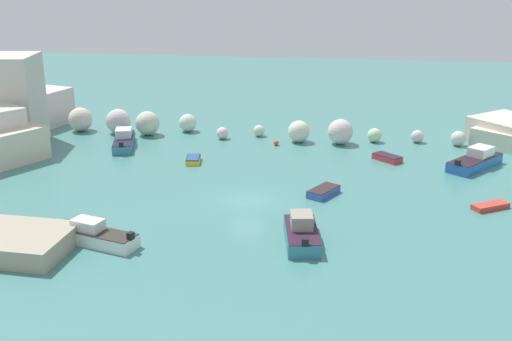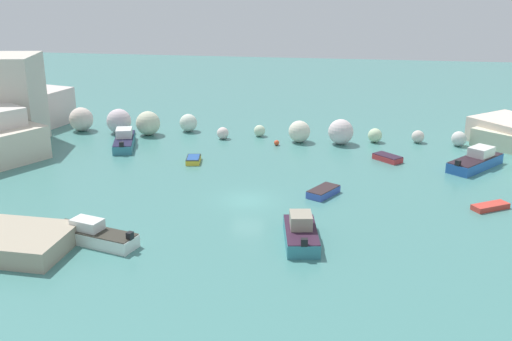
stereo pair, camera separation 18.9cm
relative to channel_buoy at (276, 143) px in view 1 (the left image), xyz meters
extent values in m
plane|color=#44817B|center=(-0.49, -16.27, -0.28)|extent=(160.00, 160.00, 0.00)
cube|color=beige|center=(-29.69, 5.28, 1.80)|extent=(8.83, 7.53, 4.16)
cube|color=beige|center=(24.65, 4.56, 0.66)|extent=(9.12, 9.57, 1.88)
sphere|color=beige|center=(-22.78, 2.72, 1.07)|extent=(2.70, 2.70, 2.70)
sphere|color=silver|center=(-18.18, 2.43, 1.09)|extent=(2.75, 2.75, 2.75)
sphere|color=beige|center=(-14.67, 2.09, 1.06)|extent=(2.68, 2.68, 2.68)
sphere|color=silver|center=(-10.62, 4.27, 0.72)|extent=(2.00, 2.00, 2.00)
sphere|color=silver|center=(-6.13, 1.72, 0.36)|extent=(1.29, 1.29, 1.29)
sphere|color=beige|center=(-2.30, 3.36, 0.35)|extent=(1.26, 1.26, 1.26)
sphere|color=beige|center=(2.24, 1.68, 0.88)|extent=(2.32, 2.32, 2.32)
sphere|color=silver|center=(6.64, 1.56, 1.05)|extent=(2.67, 2.67, 2.67)
sphere|color=beige|center=(10.28, 2.81, 0.47)|extent=(1.50, 1.50, 1.50)
sphere|color=beige|center=(14.82, 3.29, 0.39)|extent=(1.33, 1.33, 1.33)
sphere|color=silver|center=(18.94, 2.64, 0.50)|extent=(1.55, 1.55, 1.55)
sphere|color=#E04C28|center=(0.00, 0.00, 0.00)|extent=(0.56, 0.56, 0.56)
cube|color=white|center=(-9.66, -25.78, 0.16)|extent=(6.68, 3.51, 0.88)
cube|color=#302D24|center=(-9.66, -25.78, 0.63)|extent=(6.55, 3.44, 0.06)
cube|color=silver|center=(-10.09, -25.65, 1.00)|extent=(2.38, 1.83, 0.80)
cube|color=black|center=(-6.71, -26.65, 0.85)|extent=(0.47, 0.52, 0.50)
cube|color=teal|center=(-15.74, -2.76, 0.15)|extent=(3.58, 6.77, 0.87)
cube|color=#1B1936|center=(-15.74, -2.76, 0.61)|extent=(3.51, 6.64, 0.06)
cube|color=silver|center=(-15.88, -2.25, 1.05)|extent=(2.09, 2.40, 0.94)
cube|color=black|center=(-14.91, -5.74, 0.83)|extent=(0.52, 0.46, 0.50)
cube|color=#C63337|center=(11.30, -3.73, -0.02)|extent=(2.96, 2.91, 0.52)
cube|color=#2C1B2C|center=(11.30, -3.73, 0.26)|extent=(2.90, 2.85, 0.06)
cube|color=#3B55B5|center=(5.54, -14.16, 0.00)|extent=(2.79, 3.41, 0.56)
cube|color=#302224|center=(5.54, -14.16, 0.31)|extent=(2.73, 3.34, 0.06)
cube|color=#295DB1|center=(19.30, -4.81, 0.18)|extent=(5.90, 6.57, 0.93)
cube|color=black|center=(19.30, -4.81, 0.68)|extent=(5.78, 6.44, 0.06)
cube|color=silver|center=(19.89, -4.08, 1.11)|extent=(2.70, 2.77, 0.92)
cube|color=black|center=(17.29, -7.29, 0.90)|extent=(0.57, 0.56, 0.50)
cube|color=teal|center=(4.43, -23.60, 0.19)|extent=(3.00, 5.62, 0.94)
cube|color=#301A2D|center=(4.43, -23.60, 0.68)|extent=(2.94, 5.51, 0.06)
cube|color=#9E937F|center=(4.37, -23.22, 1.17)|extent=(1.75, 2.07, 1.04)
cube|color=black|center=(4.82, -26.09, 0.90)|extent=(0.49, 0.42, 0.50)
cube|color=gold|center=(-7.27, -7.02, -0.05)|extent=(1.63, 2.48, 0.47)
cube|color=black|center=(-7.27, -7.02, 0.22)|extent=(1.60, 2.43, 0.06)
cube|color=#234C93|center=(-7.27, -7.02, 0.23)|extent=(1.39, 2.11, 0.08)
cube|color=#CD3B31|center=(18.61, -15.31, -0.07)|extent=(3.14, 2.50, 0.42)
camera|label=1|loc=(6.92, -62.82, 18.06)|focal=43.73mm
camera|label=2|loc=(7.11, -62.79, 18.06)|focal=43.73mm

